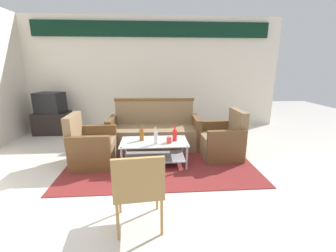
{
  "coord_description": "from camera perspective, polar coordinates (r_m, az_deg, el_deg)",
  "views": [
    {
      "loc": [
        -0.09,
        -3.0,
        1.63
      ],
      "look_at": [
        0.18,
        0.62,
        0.65
      ],
      "focal_mm": 24.26,
      "sensor_mm": 36.0,
      "label": 1
    }
  ],
  "objects": [
    {
      "name": "ground_plane",
      "position": [
        3.42,
        -2.32,
        -13.42
      ],
      "size": [
        14.0,
        14.0,
        0.0
      ],
      "primitive_type": "plane",
      "color": "beige"
    },
    {
      "name": "wall_back",
      "position": [
        6.06,
        -3.51,
        13.63
      ],
      "size": [
        6.52,
        0.19,
        2.8
      ],
      "color": "silver",
      "rests_on": "ground"
    },
    {
      "name": "rug",
      "position": [
        4.07,
        -2.1,
        -8.47
      ],
      "size": [
        3.1,
        2.17,
        0.01
      ],
      "primitive_type": "cube",
      "color": "maroon",
      "rests_on": "ground"
    },
    {
      "name": "couch",
      "position": [
        4.6,
        -3.4,
        -1.52
      ],
      "size": [
        1.82,
        0.8,
        0.96
      ],
      "rotation": [
        0.0,
        0.0,
        3.1
      ],
      "color": "#7F6647",
      "rests_on": "rug"
    },
    {
      "name": "armchair_left",
      "position": [
        4.03,
        -18.54,
        -5.17
      ],
      "size": [
        0.7,
        0.76,
        0.85
      ],
      "rotation": [
        0.0,
        0.0,
        -1.56
      ],
      "color": "#7F6647",
      "rests_on": "rug"
    },
    {
      "name": "armchair_right",
      "position": [
        4.24,
        13.38,
        -3.77
      ],
      "size": [
        0.72,
        0.78,
        0.85
      ],
      "rotation": [
        0.0,
        0.0,
        1.6
      ],
      "color": "#7F6647",
      "rests_on": "rug"
    },
    {
      "name": "coffee_table",
      "position": [
        3.81,
        -3.46,
        -5.81
      ],
      "size": [
        1.1,
        0.6,
        0.4
      ],
      "color": "silver",
      "rests_on": "rug"
    },
    {
      "name": "bottle_brown",
      "position": [
        3.79,
        -6.63,
        -2.17
      ],
      "size": [
        0.07,
        0.07,
        0.27
      ],
      "color": "brown",
      "rests_on": "coffee_table"
    },
    {
      "name": "bottle_red",
      "position": [
        3.75,
        1.7,
        -2.3
      ],
      "size": [
        0.07,
        0.07,
        0.26
      ],
      "color": "red",
      "rests_on": "coffee_table"
    },
    {
      "name": "bottle_clear",
      "position": [
        3.59,
        -3.1,
        -2.98
      ],
      "size": [
        0.06,
        0.06,
        0.29
      ],
      "color": "silver",
      "rests_on": "coffee_table"
    },
    {
      "name": "cup",
      "position": [
        3.65,
        0.27,
        -3.59
      ],
      "size": [
        0.08,
        0.08,
        0.1
      ],
      "primitive_type": "cylinder",
      "color": "red",
      "rests_on": "coffee_table"
    },
    {
      "name": "tv_stand",
      "position": [
        6.2,
        -26.97,
        0.69
      ],
      "size": [
        0.8,
        0.5,
        0.52
      ],
      "primitive_type": "cube",
      "color": "black",
      "rests_on": "ground"
    },
    {
      "name": "television",
      "position": [
        6.12,
        -27.51,
        5.23
      ],
      "size": [
        0.67,
        0.54,
        0.48
      ],
      "rotation": [
        0.0,
        0.0,
        2.95
      ],
      "color": "black",
      "rests_on": "tv_stand"
    },
    {
      "name": "wicker_chair",
      "position": [
        2.31,
        -7.38,
        -14.62
      ],
      "size": [
        0.52,
        0.52,
        0.84
      ],
      "rotation": [
        0.0,
        0.0,
        0.09
      ],
      "color": "#AD844C",
      "rests_on": "ground"
    }
  ]
}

